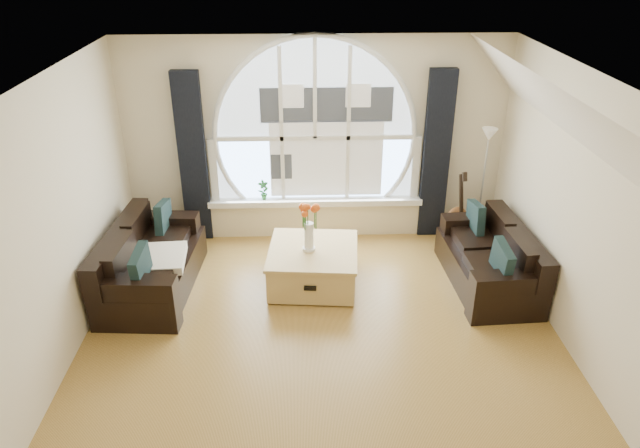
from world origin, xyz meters
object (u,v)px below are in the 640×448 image
at_px(guitar, 459,206).
at_px(potted_plant, 263,190).
at_px(coffee_chest, 313,265).
at_px(floor_lamp, 482,187).
at_px(sofa_right, 490,255).
at_px(sofa_left, 151,259).
at_px(vase_flowers, 309,220).

bearing_deg(guitar, potted_plant, 156.63).
relative_size(coffee_chest, floor_lamp, 0.65).
bearing_deg(guitar, coffee_chest, -170.80).
bearing_deg(floor_lamp, sofa_right, -98.91).
height_order(sofa_left, potted_plant, potted_plant).
bearing_deg(vase_flowers, potted_plant, 114.91).
height_order(coffee_chest, vase_flowers, vase_flowers).
relative_size(floor_lamp, guitar, 1.51).
height_order(coffee_chest, guitar, guitar).
height_order(sofa_left, floor_lamp, floor_lamp).
xyz_separation_m(floor_lamp, potted_plant, (-2.89, 0.27, -0.11)).
distance_m(sofa_right, coffee_chest, 2.09).
xyz_separation_m(sofa_left, vase_flowers, (1.84, 0.04, 0.46)).
distance_m(sofa_left, sofa_right, 3.98).
height_order(sofa_left, coffee_chest, sofa_left).
xyz_separation_m(floor_lamp, guitar, (-0.28, -0.01, -0.27)).
xyz_separation_m(sofa_left, floor_lamp, (4.14, 1.04, 0.40)).
relative_size(vase_flowers, floor_lamp, 0.44).
distance_m(sofa_right, potted_plant, 3.05).
xyz_separation_m(guitar, potted_plant, (-2.61, 0.27, 0.16)).
relative_size(sofa_left, potted_plant, 6.46).
bearing_deg(sofa_right, floor_lamp, 78.01).
xyz_separation_m(coffee_chest, floor_lamp, (2.26, 0.99, 0.55)).
bearing_deg(coffee_chest, floor_lamp, 28.92).
distance_m(floor_lamp, potted_plant, 2.91).
distance_m(sofa_left, guitar, 4.00).
bearing_deg(sofa_left, potted_plant, 50.19).
bearing_deg(coffee_chest, potted_plant, 121.94).
relative_size(sofa_left, sofa_right, 1.07).
bearing_deg(vase_flowers, sofa_right, -2.07).
height_order(floor_lamp, potted_plant, floor_lamp).
height_order(coffee_chest, floor_lamp, floor_lamp).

